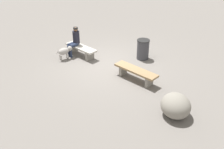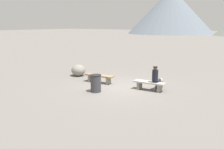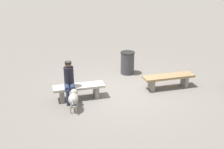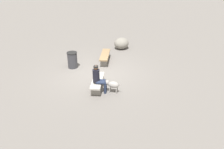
# 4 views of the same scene
# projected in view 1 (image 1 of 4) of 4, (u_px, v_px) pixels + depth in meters

# --- Properties ---
(ground) EXTENTS (210.00, 210.00, 0.06)m
(ground) POSITION_uv_depth(u_px,v_px,m) (109.00, 66.00, 11.22)
(ground) COLOR slate
(bench_left) EXTENTS (1.80, 0.53, 0.46)m
(bench_left) POSITION_uv_depth(u_px,v_px,m) (136.00, 72.00, 9.96)
(bench_left) COLOR gray
(bench_left) RESTS_ON ground
(bench_right) EXTENTS (1.64, 0.52, 0.45)m
(bench_right) POSITION_uv_depth(u_px,v_px,m) (81.00, 49.00, 11.82)
(bench_right) COLOR gray
(bench_right) RESTS_ON ground
(seated_person) EXTENTS (0.32, 0.60, 1.28)m
(seated_person) POSITION_uv_depth(u_px,v_px,m) (75.00, 40.00, 11.74)
(seated_person) COLOR black
(seated_person) RESTS_ON ground
(dog) EXTENTS (0.37, 0.74, 0.55)m
(dog) POSITION_uv_depth(u_px,v_px,m) (65.00, 51.00, 11.51)
(dog) COLOR gray
(dog) RESTS_ON ground
(trash_bin) EXTENTS (0.55, 0.55, 0.87)m
(trash_bin) POSITION_uv_depth(u_px,v_px,m) (143.00, 49.00, 11.53)
(trash_bin) COLOR #38383D
(trash_bin) RESTS_ON ground
(boulder) EXTENTS (1.34, 1.32, 0.73)m
(boulder) POSITION_uv_depth(u_px,v_px,m) (176.00, 106.00, 8.09)
(boulder) COLOR gray
(boulder) RESTS_ON ground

